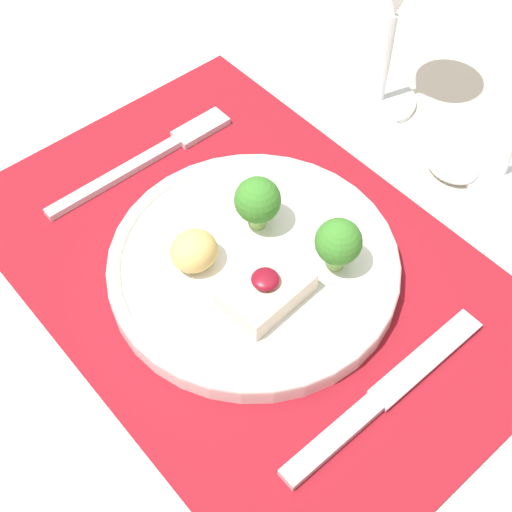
% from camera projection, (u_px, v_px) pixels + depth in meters
% --- Properties ---
extents(dining_table, '(1.17, 1.30, 0.74)m').
position_uv_depth(dining_table, '(249.00, 320.00, 0.68)').
color(dining_table, beige).
rests_on(dining_table, ground_plane).
extents(placemat, '(0.48, 0.33, 0.00)m').
position_uv_depth(placemat, '(249.00, 268.00, 0.61)').
color(placemat, maroon).
rests_on(placemat, dining_table).
extents(dinner_plate, '(0.25, 0.25, 0.07)m').
position_uv_depth(dinner_plate, '(257.00, 260.00, 0.60)').
color(dinner_plate, white).
rests_on(dinner_plate, placemat).
extents(fork, '(0.02, 0.20, 0.01)m').
position_uv_depth(fork, '(154.00, 155.00, 0.69)').
color(fork, silver).
rests_on(fork, placemat).
extents(knife, '(0.02, 0.20, 0.01)m').
position_uv_depth(knife, '(373.00, 405.00, 0.53)').
color(knife, silver).
rests_on(knife, placemat).
extents(spoon, '(0.19, 0.04, 0.02)m').
position_uv_depth(spoon, '(436.00, 155.00, 0.69)').
color(spoon, silver).
rests_on(spoon, dining_table).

